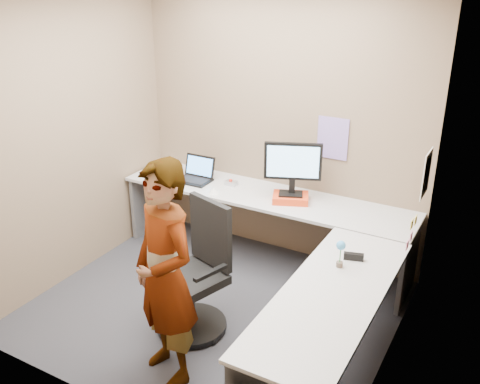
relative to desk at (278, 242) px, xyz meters
The scene contains 20 objects.
ground 0.83m from the desk, 138.54° to the right, with size 3.00×3.00×0.00m, color #29292E.
wall_back 1.27m from the desk, 115.54° to the left, with size 3.00×3.00×0.00m, color brown.
wall_right 1.36m from the desk, 19.95° to the right, with size 2.70×2.70×0.00m, color brown.
wall_left 2.12m from the desk, 168.73° to the right, with size 2.70×2.70×0.00m, color brown.
desk is the anchor object (origin of this frame).
paper_ream 0.61m from the desk, 104.42° to the left, with size 0.33×0.24×0.07m, color red.
monitor 0.78m from the desk, 103.90° to the left, with size 0.51×0.26×0.51m.
laptop 1.37m from the desk, 154.54° to the left, with size 0.35×0.29×0.24m.
trackball_mouse 1.06m from the desk, 142.86° to the left, with size 0.12×0.08×0.07m.
origami 0.97m from the desk, 157.52° to the left, with size 0.10×0.10×0.06m, color white.
stapler 0.77m from the desk, 16.01° to the right, with size 0.15×0.04×0.06m, color black.
flower 0.81m from the desk, 28.22° to the right, with size 0.07×0.07×0.22m.
calendar_purple 1.15m from the desk, 82.85° to the left, with size 0.30×0.01×0.40m, color #846BB7.
calendar_white 1.35m from the desk, 26.02° to the left, with size 0.01×0.28×0.38m, color white.
sticky_note_a 1.13m from the desk, ahead, with size 0.01×0.07×0.07m, color #F2E059.
sticky_note_b 1.10m from the desk, 11.49° to the left, with size 0.01×0.07×0.07m, color pink.
sticky_note_c 1.08m from the desk, ahead, with size 0.01×0.07×0.07m, color pink.
sticky_note_d 1.15m from the desk, 16.61° to the left, with size 0.01×0.07×0.07m, color #F2E059.
office_chair 0.79m from the desk, 121.89° to the right, with size 0.62×0.61×1.09m.
person 1.28m from the desk, 103.06° to the right, with size 0.61×0.40×1.67m, color #999399.
Camera 1 is at (2.14, -3.33, 2.79)m, focal length 40.00 mm.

